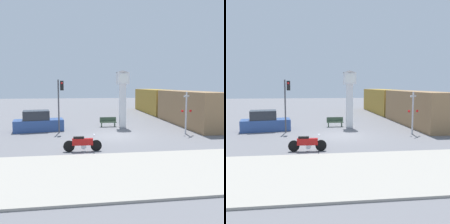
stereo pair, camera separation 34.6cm
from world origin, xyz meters
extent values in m
plane|color=slate|center=(0.00, 0.00, 0.00)|extent=(120.00, 120.00, 0.00)
cube|color=#9E998E|center=(0.00, -8.38, 0.05)|extent=(36.00, 6.00, 0.10)
cylinder|color=black|center=(-1.83, -4.40, 0.34)|extent=(0.68, 0.14, 0.68)
cylinder|color=black|center=(-3.47, -4.35, 0.34)|extent=(0.68, 0.14, 0.68)
cube|color=#B71414|center=(-2.65, -4.38, 0.59)|extent=(1.26, 0.29, 0.41)
cube|color=black|center=(-2.88, -4.37, 0.85)|extent=(0.64, 0.28, 0.11)
cylinder|color=silver|center=(-2.59, -4.38, 0.31)|extent=(0.32, 0.24, 0.32)
cube|color=silver|center=(-1.96, -4.40, 1.00)|extent=(0.08, 0.50, 0.05)
cube|color=white|center=(1.37, 4.05, 2.04)|extent=(0.58, 0.58, 4.09)
cube|color=white|center=(1.37, 4.05, 4.64)|extent=(1.10, 1.10, 1.10)
cylinder|color=white|center=(1.37, 3.49, 4.64)|extent=(0.88, 0.02, 0.88)
cone|color=#333338|center=(1.37, 4.05, 5.29)|extent=(1.32, 1.32, 0.20)
cube|color=olive|center=(8.37, 4.67, 1.70)|extent=(2.80, 11.35, 3.40)
cube|color=olive|center=(8.37, 16.62, 1.70)|extent=(2.80, 11.35, 3.40)
cylinder|color=#47474C|center=(-4.46, 1.96, 2.23)|extent=(0.12, 0.12, 4.47)
cube|color=black|center=(-4.16, 1.96, 3.97)|extent=(0.28, 0.24, 0.80)
sphere|color=red|center=(-4.16, 1.81, 4.17)|extent=(0.16, 0.16, 0.16)
cylinder|color=#B7B7BC|center=(5.90, -0.03, 1.73)|extent=(0.14, 0.14, 3.47)
cube|color=white|center=(5.90, -0.03, 3.12)|extent=(0.82, 0.82, 0.14)
sphere|color=red|center=(5.55, -0.08, 1.91)|extent=(0.20, 0.20, 0.20)
sphere|color=red|center=(6.25, -0.08, 1.91)|extent=(0.20, 0.20, 0.20)
cube|color=#384C38|center=(0.03, 4.40, 0.45)|extent=(1.60, 0.44, 0.08)
cube|color=#384C38|center=(0.03, 4.59, 0.70)|extent=(1.60, 0.06, 0.44)
cube|color=#384C38|center=(-0.61, 4.40, 0.21)|extent=(0.08, 0.35, 0.41)
cube|color=#384C38|center=(0.67, 4.40, 0.21)|extent=(0.08, 0.35, 0.41)
cube|color=#2D4C8C|center=(-6.29, 3.15, 0.50)|extent=(4.43, 2.43, 1.00)
cube|color=#262B33|center=(-6.48, 3.12, 1.40)|extent=(2.43, 1.98, 0.80)
camera|label=1|loc=(-2.99, -19.24, 3.97)|focal=40.00mm
camera|label=2|loc=(-2.65, -19.29, 3.97)|focal=40.00mm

